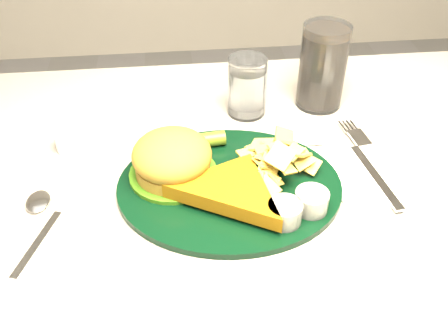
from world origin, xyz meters
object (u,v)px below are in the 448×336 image
(dinner_plate, at_px, (230,169))
(cola_glass, at_px, (323,67))
(table, at_px, (239,335))
(water_glass, at_px, (247,87))
(fork_napkin, at_px, (373,172))

(dinner_plate, height_order, cola_glass, cola_glass)
(table, relative_size, water_glass, 11.49)
(table, distance_m, water_glass, 0.48)
(dinner_plate, bearing_deg, cola_glass, 53.28)
(water_glass, relative_size, fork_napkin, 0.54)
(dinner_plate, distance_m, cola_glass, 0.29)
(cola_glass, bearing_deg, water_glass, -173.75)
(table, distance_m, dinner_plate, 0.41)
(water_glass, xyz_separation_m, cola_glass, (0.13, 0.01, 0.02))
(dinner_plate, xyz_separation_m, fork_napkin, (0.22, 0.01, -0.03))
(dinner_plate, bearing_deg, water_glass, 79.37)
(water_glass, height_order, cola_glass, cola_glass)
(water_glass, bearing_deg, fork_napkin, -49.52)
(dinner_plate, distance_m, water_glass, 0.21)
(cola_glass, bearing_deg, table, -126.82)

